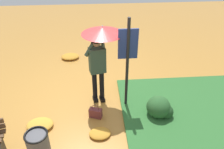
{
  "coord_description": "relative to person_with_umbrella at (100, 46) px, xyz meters",
  "views": [
    {
      "loc": [
        0.17,
        -4.88,
        3.8
      ],
      "look_at": [
        0.53,
        -0.29,
        0.85
      ],
      "focal_mm": 36.37,
      "sensor_mm": 36.0,
      "label": 1
    }
  ],
  "objects": [
    {
      "name": "person_with_umbrella",
      "position": [
        0.0,
        0.0,
        0.0
      ],
      "size": [
        0.96,
        0.96,
        2.04
      ],
      "color": "black",
      "rests_on": "ground_plane"
    },
    {
      "name": "ground_plane",
      "position": [
        -0.27,
        0.14,
        -1.55
      ],
      "size": [
        18.0,
        18.0,
        0.0
      ],
      "primitive_type": "plane",
      "color": "#B27A33"
    },
    {
      "name": "handbag",
      "position": [
        -0.17,
        -0.68,
        -1.42
      ],
      "size": [
        0.33,
        0.23,
        0.37
      ],
      "color": "brown",
      "rests_on": "ground_plane"
    },
    {
      "name": "leaf_pile_far_path",
      "position": [
        -0.09,
        -1.26,
        -1.5
      ],
      "size": [
        0.47,
        0.38,
        0.1
      ],
      "color": "#C68428",
      "rests_on": "ground_plane"
    },
    {
      "name": "leaf_pile_by_bench",
      "position": [
        -1.44,
        -0.91,
        -1.49
      ],
      "size": [
        0.6,
        0.48,
        0.13
      ],
      "color": "gold",
      "rests_on": "ground_plane"
    },
    {
      "name": "info_sign_post",
      "position": [
        0.6,
        -0.28,
        -0.11
      ],
      "size": [
        0.44,
        0.07,
        2.3
      ],
      "color": "black",
      "rests_on": "ground_plane"
    },
    {
      "name": "shrub_cluster",
      "position": [
        1.35,
        -0.75,
        -1.31
      ],
      "size": [
        0.63,
        0.57,
        0.51
      ],
      "color": "#285628",
      "rests_on": "ground_plane"
    },
    {
      "name": "leaf_pile_near_person",
      "position": [
        -1.01,
        2.34,
        -1.48
      ],
      "size": [
        0.61,
        0.49,
        0.13
      ],
      "color": "#C68428",
      "rests_on": "ground_plane"
    }
  ]
}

